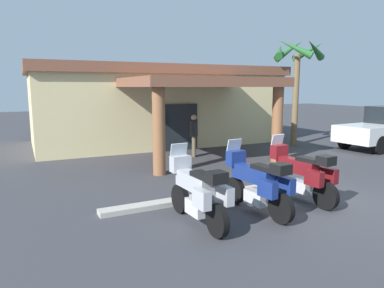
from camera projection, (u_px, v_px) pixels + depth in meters
name	position (u px, v px, depth m)	size (l,w,h in m)	color
ground_plane	(317.00, 201.00, 8.93)	(80.00, 80.00, 0.00)	#38383D
motel_building	(158.00, 104.00, 18.27)	(12.56, 10.47, 3.87)	beige
motorcycle_silver	(198.00, 192.00, 7.35)	(0.71, 2.21, 1.61)	black
motorcycle_blue	(257.00, 183.00, 8.01)	(0.73, 2.21, 1.61)	black
motorcycle_maroon	(301.00, 174.00, 8.86)	(0.73, 2.21, 1.61)	black
pedestrian	(194.00, 132.00, 14.51)	(0.32, 0.51, 1.74)	brown
palm_tree_near_portico	(297.00, 63.00, 16.93)	(2.47, 2.58, 5.26)	brown
curb_strip	(223.00, 194.00, 9.37)	(6.55, 0.36, 0.12)	#ADA89E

